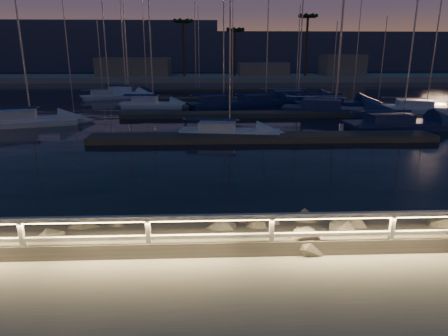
{
  "coord_description": "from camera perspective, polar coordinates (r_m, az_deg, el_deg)",
  "views": [
    {
      "loc": [
        -3.54,
        -8.88,
        4.79
      ],
      "look_at": [
        -3.0,
        4.0,
        1.07
      ],
      "focal_mm": 32.0,
      "sensor_mm": 36.0,
      "label": 1
    }
  ],
  "objects": [
    {
      "name": "ground",
      "position": [
        10.69,
        17.56,
        -11.33
      ],
      "size": [
        400.0,
        400.0,
        0.0
      ],
      "primitive_type": "plane",
      "color": "#AFAB9E",
      "rests_on": "ground"
    },
    {
      "name": "harbor_water",
      "position": [
        40.66,
        2.64,
        7.95
      ],
      "size": [
        400.0,
        440.0,
        0.6
      ],
      "color": "black",
      "rests_on": "ground"
    },
    {
      "name": "guard_rail",
      "position": [
        10.34,
        17.56,
        -7.54
      ],
      "size": [
        44.11,
        0.12,
        1.06
      ],
      "color": "white",
      "rests_on": "ground"
    },
    {
      "name": "riprap",
      "position": [
        12.25,
        -25.62,
        -9.43
      ],
      "size": [
        33.74,
        2.53,
        1.26
      ],
      "color": "slate",
      "rests_on": "ground"
    },
    {
      "name": "floating_docks",
      "position": [
        41.85,
        2.5,
        8.97
      ],
      "size": [
        22.0,
        36.0,
        0.4
      ],
      "color": "#4E4841",
      "rests_on": "ground"
    },
    {
      "name": "far_shore",
      "position": [
        83.12,
        -0.04,
        13.0
      ],
      "size": [
        160.0,
        14.0,
        5.2
      ],
      "color": "#AFAB9E",
      "rests_on": "ground"
    },
    {
      "name": "palm_left",
      "position": [
        81.18,
        -5.89,
        19.8
      ],
      "size": [
        3.0,
        3.0,
        11.2
      ],
      "color": "#493622",
      "rests_on": "ground"
    },
    {
      "name": "palm_center",
      "position": [
        82.16,
        1.56,
        18.89
      ],
      "size": [
        3.0,
        3.0,
        9.7
      ],
      "color": "#493622",
      "rests_on": "ground"
    },
    {
      "name": "palm_right",
      "position": [
        83.44,
        11.88,
        20.07
      ],
      "size": [
        3.0,
        3.0,
        12.2
      ],
      "color": "#493622",
      "rests_on": "ground"
    },
    {
      "name": "distant_hills",
      "position": [
        143.78,
        -10.22,
        15.84
      ],
      "size": [
        230.0,
        37.5,
        18.0
      ],
      "color": "#3A425A",
      "rests_on": "ground"
    },
    {
      "name": "sailboat_a",
      "position": [
        34.35,
        -26.15,
        6.19
      ],
      "size": [
        7.52,
        4.05,
        12.42
      ],
      "rotation": [
        0.0,
        0.0,
        0.29
      ],
      "color": "silver",
      "rests_on": "ground"
    },
    {
      "name": "sailboat_c",
      "position": [
        38.01,
        15.18,
        8.12
      ],
      "size": [
        9.73,
        5.7,
        15.98
      ],
      "rotation": [
        0.0,
        0.0,
        -0.35
      ],
      "color": "navy",
      "rests_on": "ground"
    },
    {
      "name": "sailboat_d",
      "position": [
        32.24,
        23.77,
        5.88
      ],
      "size": [
        8.67,
        3.16,
        14.38
      ],
      "rotation": [
        0.0,
        0.0,
        0.07
      ],
      "color": "navy",
      "rests_on": "ground"
    },
    {
      "name": "sailboat_e",
      "position": [
        41.76,
        -10.3,
        9.02
      ],
      "size": [
        6.83,
        2.68,
        11.41
      ],
      "rotation": [
        0.0,
        0.0,
        -0.1
      ],
      "color": "silver",
      "rests_on": "ground"
    },
    {
      "name": "sailboat_f",
      "position": [
        26.51,
        0.43,
        5.24
      ],
      "size": [
        6.73,
        2.92,
        11.1
      ],
      "rotation": [
        0.0,
        0.0,
        -0.15
      ],
      "color": "silver",
      "rests_on": "ground"
    },
    {
      "name": "sailboat_g",
      "position": [
        46.98,
        10.24,
        9.83
      ],
      "size": [
        9.15,
        2.98,
        15.39
      ],
      "rotation": [
        0.0,
        0.0,
        0.02
      ],
      "color": "navy",
      "rests_on": "ground"
    },
    {
      "name": "sailboat_h",
      "position": [
        42.61,
        26.63,
        7.73
      ],
      "size": [
        8.86,
        4.69,
        14.44
      ],
      "rotation": [
        0.0,
        0.0,
        -0.27
      ],
      "color": "silver",
      "rests_on": "ground"
    },
    {
      "name": "sailboat_i",
      "position": [
        53.73,
        -13.95,
        10.35
      ],
      "size": [
        7.22,
        4.55,
        12.05
      ],
      "rotation": [
        0.0,
        0.0,
        -0.4
      ],
      "color": "silver",
      "rests_on": "ground"
    },
    {
      "name": "sailboat_j",
      "position": [
        41.7,
        -0.31,
        9.29
      ],
      "size": [
        7.98,
        5.1,
        13.26
      ],
      "rotation": [
        0.0,
        0.0,
        0.41
      ],
      "color": "navy",
      "rests_on": "ground"
    },
    {
      "name": "sailboat_k",
      "position": [
        43.97,
        5.73,
        9.52
      ],
      "size": [
        7.78,
        4.4,
        12.75
      ],
      "rotation": [
        0.0,
        0.0,
        0.32
      ],
      "color": "navy",
      "rests_on": "ground"
    },
    {
      "name": "sailboat_l",
      "position": [
        43.42,
        15.45,
        8.97
      ],
      "size": [
        8.55,
        2.66,
        14.39
      ],
      "rotation": [
        0.0,
        0.0,
        0.0
      ],
      "color": "navy",
      "rests_on": "ground"
    },
    {
      "name": "sailboat_m",
      "position": [
        55.87,
        -13.59,
        10.56
      ],
      "size": [
        6.87,
        4.09,
        11.4
      ],
      "rotation": [
        0.0,
        0.0,
        0.36
      ],
      "color": "navy",
      "rests_on": "ground"
    },
    {
      "name": "sailboat_n",
      "position": [
        51.21,
        -16.28,
        9.88
      ],
      "size": [
        6.78,
        4.44,
        11.31
      ],
      "rotation": [
        0.0,
        0.0,
        0.43
      ],
      "color": "silver",
      "rests_on": "ground"
    }
  ]
}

